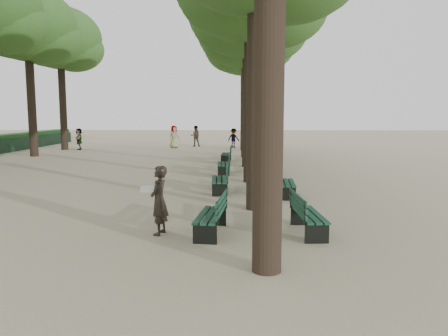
{
  "coord_description": "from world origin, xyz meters",
  "views": [
    {
      "loc": [
        0.96,
        -9.45,
        2.79
      ],
      "look_at": [
        0.6,
        3.0,
        1.2
      ],
      "focal_mm": 35.0,
      "sensor_mm": 36.0,
      "label": 1
    }
  ],
  "objects": [
    {
      "name": "bench_right_1",
      "position": [
        2.63,
        5.03,
        0.27
      ],
      "size": [
        0.66,
        1.83,
        0.92
      ],
      "color": "black",
      "rests_on": "ground"
    },
    {
      "name": "tree_far_5",
      "position": [
        -12.0,
        23.0,
        8.14
      ],
      "size": [
        6.0,
        6.0,
        10.45
      ],
      "color": "#33261C",
      "rests_on": "ground"
    },
    {
      "name": "bench_right_3",
      "position": [
        2.63,
        15.24,
        0.27
      ],
      "size": [
        0.73,
        1.84,
        0.92
      ],
      "color": "black",
      "rests_on": "ground"
    },
    {
      "name": "bench_left_2",
      "position": [
        0.37,
        10.32,
        0.27
      ],
      "size": [
        0.63,
        1.82,
        0.92
      ],
      "color": "black",
      "rests_on": "ground"
    },
    {
      "name": "pedestrian_d",
      "position": [
        -3.97,
        24.72,
        0.89
      ],
      "size": [
        0.9,
        0.81,
        1.78
      ],
      "primitive_type": "imported",
      "rotation": [
        0.0,
        0.0,
        0.66
      ],
      "color": "#262628",
      "rests_on": "ground"
    },
    {
      "name": "pedestrian_c",
      "position": [
        3.56,
        23.05,
        0.83
      ],
      "size": [
        1.02,
        0.5,
        1.66
      ],
      "primitive_type": "imported",
      "rotation": [
        0.0,
        0.0,
        3.31
      ],
      "color": "#262628",
      "rests_on": "ground"
    },
    {
      "name": "bench_right_0",
      "position": [
        2.63,
        0.45,
        0.27
      ],
      "size": [
        0.7,
        1.84,
        0.92
      ],
      "color": "black",
      "rests_on": "ground"
    },
    {
      "name": "ground",
      "position": [
        0.0,
        0.0,
        0.0
      ],
      "size": [
        120.0,
        120.0,
        0.0
      ],
      "primitive_type": "plane",
      "color": "tan",
      "rests_on": "ground"
    },
    {
      "name": "pedestrian_e",
      "position": [
        -10.88,
        22.97,
        0.81
      ],
      "size": [
        0.81,
        1.52,
        1.61
      ],
      "primitive_type": "imported",
      "rotation": [
        0.0,
        0.0,
        5.06
      ],
      "color": "#262628",
      "rests_on": "ground"
    },
    {
      "name": "bench_right_2",
      "position": [
        2.63,
        10.32,
        0.27
      ],
      "size": [
        0.59,
        1.81,
        0.92
      ],
      "color": "black",
      "rests_on": "ground"
    },
    {
      "name": "tree_far_4",
      "position": [
        -12.0,
        18.0,
        8.14
      ],
      "size": [
        6.0,
        6.0,
        10.45
      ],
      "color": "#33261C",
      "rests_on": "ground"
    },
    {
      "name": "pedestrian_b",
      "position": [
        0.72,
        25.27,
        0.77
      ],
      "size": [
        1.02,
        0.7,
        1.53
      ],
      "primitive_type": "imported",
      "rotation": [
        0.0,
        0.0,
        2.69
      ],
      "color": "#262628",
      "rests_on": "ground"
    },
    {
      "name": "bench_left_3",
      "position": [
        0.37,
        15.1,
        0.27
      ],
      "size": [
        0.6,
        1.81,
        0.92
      ],
      "color": "black",
      "rests_on": "ground"
    },
    {
      "name": "tree_central_5",
      "position": [
        1.5,
        23.0,
        7.65
      ],
      "size": [
        6.0,
        6.0,
        9.95
      ],
      "color": "#33261C",
      "rests_on": "ground"
    },
    {
      "name": "bench_left_1",
      "position": [
        0.37,
        5.66,
        0.27
      ],
      "size": [
        0.65,
        1.82,
        0.92
      ],
      "color": "black",
      "rests_on": "ground"
    },
    {
      "name": "bench_left_0",
      "position": [
        0.37,
        0.34,
        0.27
      ],
      "size": [
        0.75,
        1.85,
        0.92
      ],
      "color": "black",
      "rests_on": "ground"
    },
    {
      "name": "man_with_map",
      "position": [
        -0.8,
        0.28,
        0.8
      ],
      "size": [
        0.65,
        0.69,
        1.6
      ],
      "color": "black",
      "rests_on": "ground"
    },
    {
      "name": "tree_central_3",
      "position": [
        1.5,
        13.0,
        7.65
      ],
      "size": [
        6.0,
        6.0,
        9.95
      ],
      "color": "#33261C",
      "rests_on": "ground"
    },
    {
      "name": "pedestrian_a",
      "position": [
        -2.44,
        26.53,
        0.85
      ],
      "size": [
        0.85,
        0.4,
        1.7
      ],
      "primitive_type": "imported",
      "rotation": [
        0.0,
        0.0,
        3.22
      ],
      "color": "#262628",
      "rests_on": "ground"
    },
    {
      "name": "tree_central_4",
      "position": [
        1.5,
        18.0,
        7.65
      ],
      "size": [
        6.0,
        6.0,
        9.95
      ],
      "color": "#33261C",
      "rests_on": "ground"
    }
  ]
}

